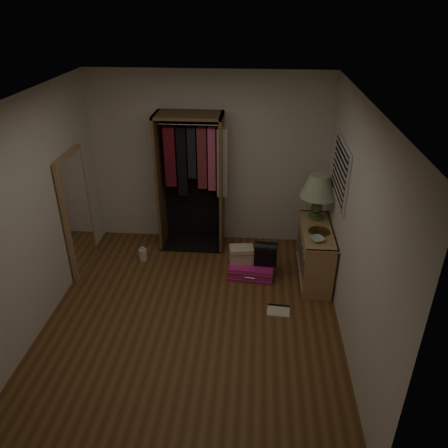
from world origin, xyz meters
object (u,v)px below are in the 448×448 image
(black_bag, at_px, (266,252))
(white_jug, at_px, (143,254))
(console_bookshelf, at_px, (315,250))
(open_wardrobe, at_px, (194,171))
(train_case, at_px, (241,254))
(floor_mirror, at_px, (77,214))
(pink_suitcase, at_px, (252,269))
(table_lamp, at_px, (319,187))

(black_bag, distance_m, white_jug, 1.83)
(console_bookshelf, distance_m, open_wardrobe, 2.05)
(train_case, distance_m, white_jug, 1.49)
(console_bookshelf, xyz_separation_m, floor_mirror, (-3.24, -0.04, 0.46))
(train_case, height_order, black_bag, black_bag)
(pink_suitcase, bearing_deg, train_case, 169.97)
(floor_mirror, distance_m, table_lamp, 3.28)
(pink_suitcase, bearing_deg, white_jug, 176.10)
(floor_mirror, bearing_deg, train_case, 0.36)
(pink_suitcase, relative_size, black_bag, 1.99)
(open_wardrobe, height_order, pink_suitcase, open_wardrobe)
(white_jug, bearing_deg, pink_suitcase, -9.28)
(floor_mirror, distance_m, pink_suitcase, 2.50)
(open_wardrobe, height_order, white_jug, open_wardrobe)
(floor_mirror, relative_size, white_jug, 8.09)
(white_jug, bearing_deg, floor_mirror, -163.24)
(pink_suitcase, relative_size, table_lamp, 1.06)
(white_jug, bearing_deg, table_lamp, 2.19)
(black_bag, relative_size, table_lamp, 0.53)
(train_case, height_order, white_jug, train_case)
(console_bookshelf, distance_m, table_lamp, 0.86)
(pink_suitcase, bearing_deg, console_bookshelf, 10.00)
(pink_suitcase, height_order, table_lamp, table_lamp)
(table_lamp, distance_m, white_jug, 2.71)
(table_lamp, bearing_deg, white_jug, -177.81)
(console_bookshelf, relative_size, table_lamp, 1.79)
(floor_mirror, xyz_separation_m, pink_suitcase, (2.39, -0.03, -0.75))
(console_bookshelf, distance_m, train_case, 1.01)
(floor_mirror, xyz_separation_m, train_case, (2.24, 0.01, -0.55))
(train_case, relative_size, table_lamp, 0.57)
(open_wardrobe, height_order, table_lamp, open_wardrobe)
(floor_mirror, bearing_deg, black_bag, -0.25)
(white_jug, bearing_deg, black_bag, -7.82)
(floor_mirror, bearing_deg, console_bookshelf, 0.74)
(open_wardrobe, bearing_deg, console_bookshelf, -22.76)
(open_wardrobe, xyz_separation_m, white_jug, (-0.72, -0.53, -1.13))
(console_bookshelf, xyz_separation_m, black_bag, (-0.66, -0.05, -0.03))
(train_case, bearing_deg, floor_mirror, 172.62)
(train_case, xyz_separation_m, black_bag, (0.34, -0.03, 0.06))
(open_wardrobe, xyz_separation_m, floor_mirror, (-1.50, -0.77, -0.37))
(console_bookshelf, height_order, floor_mirror, floor_mirror)
(train_case, bearing_deg, open_wardrobe, 126.39)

